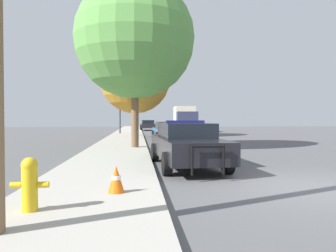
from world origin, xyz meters
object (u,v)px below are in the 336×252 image
car_background_midblock (167,130)px  box_truck (185,118)px  fire_hydrant (30,182)px  traffic_light (139,100)px  police_car (186,143)px  car_background_distant (148,125)px  tree_sidewalk_mid (135,78)px  traffic_cone (116,179)px  tree_sidewalk_near (135,39)px

car_background_midblock → box_truck: 14.42m
fire_hydrant → box_truck: box_truck is taller
car_background_midblock → traffic_light: bearing=101.6°
police_car → car_background_distant: 32.79m
car_background_distant → car_background_midblock: bearing=-88.5°
tree_sidewalk_mid → traffic_cone: (-0.22, -21.95, -4.71)m
traffic_light → tree_sidewalk_near: (-0.24, -15.87, 2.29)m
police_car → box_truck: size_ratio=0.73×
car_background_midblock → traffic_cone: 18.71m
tree_sidewalk_mid → car_background_distant: bearing=84.1°
traffic_light → box_truck: traffic_light is taller
tree_sidewalk_near → car_background_midblock: bearing=73.5°
traffic_cone → tree_sidewalk_mid: bearing=89.4°
car_background_distant → tree_sidewalk_mid: tree_sidewalk_mid is taller
traffic_light → tree_sidewalk_mid: bearing=-94.1°
car_background_midblock → tree_sidewalk_near: size_ratio=0.50×
fire_hydrant → box_truck: size_ratio=0.12×
police_car → tree_sidewalk_mid: size_ratio=0.66×
traffic_light → car_background_distant: size_ratio=1.08×
tree_sidewalk_near → box_truck: bearing=75.3°
police_car → box_truck: (4.03, 28.25, 0.88)m
box_truck → police_car: bearing=84.6°
traffic_light → car_background_distant: (1.25, 10.71, -2.70)m
box_truck → tree_sidewalk_mid: tree_sidewalk_mid is taller
car_background_distant → tree_sidewalk_mid: size_ratio=0.53×
car_background_midblock → car_background_distant: size_ratio=1.02×
fire_hydrant → car_background_distant: (3.09, 38.23, 0.15)m
police_car → car_background_midblock: police_car is taller
police_car → tree_sidewalk_mid: (-1.85, 17.71, 4.33)m
car_background_midblock → tree_sidewalk_mid: (-2.47, 3.43, 4.39)m
fire_hydrant → traffic_cone: 1.78m
police_car → traffic_cone: (-2.07, -4.24, -0.38)m
police_car → car_background_midblock: 14.28m
traffic_light → car_background_midblock: traffic_light is taller
fire_hydrant → box_truck: bearing=77.6°
traffic_cone → police_car: bearing=64.0°
fire_hydrant → car_background_distant: size_ratio=0.21×
fire_hydrant → tree_sidewalk_mid: size_ratio=0.11×
tree_sidewalk_near → tree_sidewalk_mid: (-0.08, 11.50, -0.62)m
fire_hydrant → tree_sidewalk_near: size_ratio=0.10×
tree_sidewalk_mid → traffic_cone: bearing=-90.6°
fire_hydrant → car_background_midblock: bearing=78.6°
police_car → fire_hydrant: size_ratio=6.06×
police_car → traffic_light: (-1.53, 22.08, 2.66)m
tree_sidewalk_near → traffic_cone: (-0.30, -10.44, -5.32)m
traffic_light → tree_sidewalk_near: tree_sidewalk_near is taller
tree_sidewalk_near → traffic_cone: bearing=-91.6°
police_car → fire_hydrant: bearing=55.0°
fire_hydrant → traffic_light: traffic_light is taller
fire_hydrant → tree_sidewalk_mid: 23.63m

